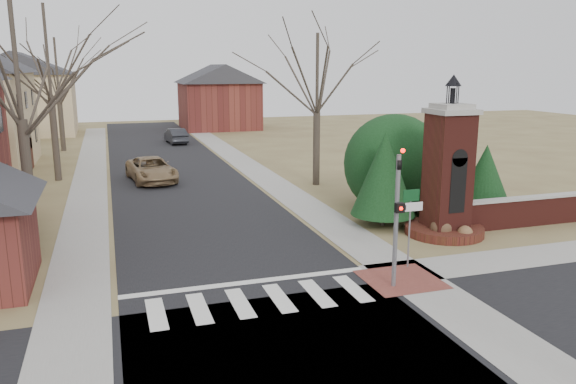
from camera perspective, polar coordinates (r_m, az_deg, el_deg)
name	(u,v)px	position (r m, az deg, el deg)	size (l,w,h in m)	color
ground	(267,312)	(16.21, -2.12, -12.07)	(120.00, 120.00, 0.00)	brown
main_street	(175,174)	(37.02, -11.42, 1.85)	(8.00, 70.00, 0.01)	black
cross_street	(302,364)	(13.66, 1.47, -17.08)	(120.00, 8.00, 0.01)	black
crosswalk_zone	(260,301)	(16.91, -2.87, -10.96)	(8.00, 2.20, 0.02)	silver
stop_bar	(248,282)	(18.25, -4.11, -9.15)	(8.00, 0.35, 0.02)	silver
sidewalk_right_main	(253,169)	(37.93, -3.60, 2.34)	(2.00, 60.00, 0.02)	gray
sidewalk_left	(90,178)	(36.83, -19.48, 1.33)	(2.00, 60.00, 0.02)	gray
curb_apron	(401,280)	(18.79, 11.42, -8.72)	(2.40, 2.40, 0.02)	brown
traffic_signal_pole	(397,207)	(17.42, 11.03, -1.51)	(0.28, 0.41, 4.50)	slate
sign_post	(410,213)	(19.39, 12.30, -2.07)	(0.90, 0.07, 2.75)	slate
brick_gate_monument	(447,183)	(23.60, 15.87, 0.89)	(3.20, 3.20, 6.47)	#541E18
brick_garden_wall	(535,210)	(26.65, 23.76, -1.72)	(7.50, 0.50, 1.30)	#541E18
house_distant_left	(20,92)	(62.75, -25.56, 9.12)	(10.80, 8.80, 8.53)	#D3B98D
house_distant_right	(219,95)	(63.39, -7.07, 9.72)	(8.80, 8.80, 7.30)	maroon
evergreen_near	(384,173)	(24.35, 9.75, 1.87)	(2.80, 2.80, 4.10)	#473D33
evergreen_mid	(436,158)	(26.97, 14.84, 3.31)	(3.40, 3.40, 4.70)	#473D33
evergreen_far	(485,175)	(27.42, 19.40, 1.67)	(2.40, 2.40, 3.30)	#473D33
evergreen_mass	(394,160)	(27.35, 10.70, 3.22)	(4.80, 4.80, 4.80)	black
bare_tree_0	(14,40)	(23.40, -26.11, 13.65)	(8.05, 8.05, 11.15)	#473D33
bare_tree_1	(46,44)	(36.33, -23.35, 13.63)	(8.40, 8.40, 11.64)	#473D33
bare_tree_2	(56,63)	(49.31, -22.49, 12.00)	(7.35, 7.35, 10.19)	#473D33
bare_tree_3	(317,68)	(32.28, 3.00, 12.47)	(7.00, 7.00, 9.70)	#473D33
pickup_truck	(152,169)	(34.72, -13.70, 2.24)	(2.39, 5.18, 1.44)	#8D704C
distant_car	(176,136)	(51.70, -11.33, 5.63)	(1.44, 4.13, 1.36)	#2E2F34
dry_shrub_left	(441,228)	(23.47, 15.33, -3.50)	(0.87, 0.87, 0.87)	brown
dry_shrub_right	(465,233)	(23.42, 17.54, -4.00)	(0.61, 0.61, 0.61)	brown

